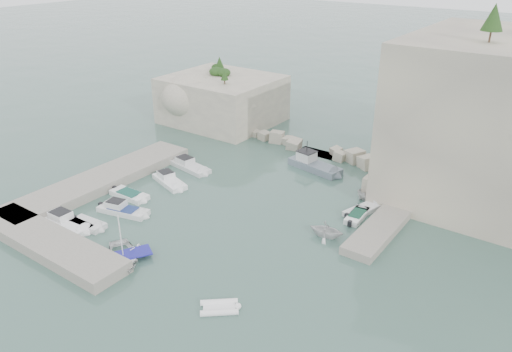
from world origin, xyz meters
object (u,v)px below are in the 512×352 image
Objects in this scene: motorboat_e at (88,227)px; work_boat at (315,170)px; motorboat_b at (170,184)px; inflatable_dinghy at (219,309)px; motorboat_d at (124,213)px; rowboat at (124,260)px; motorboat_c at (130,197)px; motorboat_f at (68,225)px; tender_east_a at (326,237)px; tender_east_b at (357,218)px; tender_east_c at (362,213)px; tender_east_d at (375,202)px; motorboat_a at (190,169)px.

motorboat_e is 0.53× the size of work_boat.
motorboat_b reaches higher than inflatable_dinghy.
motorboat_d reaches higher than rowboat.
work_boat is (12.95, 18.35, 0.00)m from motorboat_c.
motorboat_c is at bearing 99.12° from motorboat_e.
motorboat_f is 25.43m from tender_east_a.
tender_east_b is (22.40, 10.27, 0.00)m from motorboat_c.
tender_east_d is at bearing 16.23° from tender_east_c.
motorboat_b is 23.30m from tender_east_d.
rowboat is at bearing 132.35° from tender_east_d.
tender_east_b is at bearing 23.77° from motorboat_c.
motorboat_e is at bearing -104.29° from work_boat.
motorboat_c is at bearing 115.55° from motorboat_d.
inflatable_dinghy is at bearing -24.40° from motorboat_c.
tender_east_b is 4.41m from tender_east_d.
tender_east_a is 6.37m from tender_east_c.
inflatable_dinghy is 23.48m from tender_east_d.
rowboat is at bearing -44.61° from motorboat_c.
motorboat_d is 1.48× the size of motorboat_e.
motorboat_b and motorboat_d have the same top height.
motorboat_c is at bearing 105.73° from tender_east_d.
work_boat reaches higher than motorboat_c.
motorboat_b is at bearing 84.34° from motorboat_d.
inflatable_dinghy is at bearing -10.36° from motorboat_e.
rowboat reaches higher than motorboat_c.
motorboat_d is at bearing 143.40° from tender_east_c.
tender_east_c is (22.63, 19.37, 0.00)m from motorboat_f.
tender_east_c is at bearing 42.77° from inflatable_dinghy.
inflatable_dinghy is at bearing -60.96° from rowboat.
tender_east_a reaches higher than inflatable_dinghy.
tender_east_c is 1.25× the size of tender_east_d.
motorboat_c is 1.60× the size of inflatable_dinghy.
tender_east_a is at bearing 166.10° from tender_east_b.
tender_east_a reaches higher than motorboat_d.
tender_east_c is (21.12, 6.64, 0.00)m from motorboat_b.
motorboat_f is 1.23× the size of rowboat.
work_boat reaches higher than motorboat_b.
tender_east_c is at bearing -3.89° from rowboat.
motorboat_f is 9.24m from rowboat.
rowboat is (6.64, -5.72, 0.00)m from motorboat_d.
motorboat_b is 1.50× the size of tender_east_d.
tender_east_d reaches higher than motorboat_d.
motorboat_a is at bearing -135.26° from work_boat.
tender_east_d is at bearing -15.24° from tender_east_a.
motorboat_e is 1.24× the size of tender_east_a.
tender_east_d is at bearing 42.32° from motorboat_b.
tender_east_b is (22.69, 18.00, 0.00)m from motorboat_f.
work_boat is (-6.95, 27.03, 0.00)m from inflatable_dinghy.
work_boat is (12.75, 8.79, 0.00)m from motorboat_a.
motorboat_b is 1.08× the size of rowboat.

